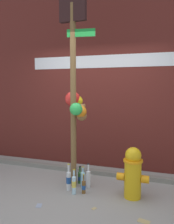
{
  "coord_description": "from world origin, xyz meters",
  "views": [
    {
      "loc": [
        1.28,
        -3.04,
        1.64
      ],
      "look_at": [
        0.12,
        0.46,
        1.25
      ],
      "focal_mm": 37.35,
      "sensor_mm": 36.0,
      "label": 1
    }
  ],
  "objects_px": {
    "bottle_4": "(72,176)",
    "bottle_5": "(88,178)",
    "memorial_post": "(75,90)",
    "fire_hydrant": "(133,173)",
    "bottle_7": "(76,171)",
    "bottle_0": "(84,186)",
    "bottle_6": "(83,179)",
    "bottle_3": "(80,177)",
    "bottle_1": "(74,184)",
    "bottle_2": "(69,180)"
  },
  "relations": [
    {
      "from": "bottle_4",
      "to": "bottle_5",
      "type": "bearing_deg",
      "value": -14.06
    },
    {
      "from": "bottle_4",
      "to": "bottle_0",
      "type": "bearing_deg",
      "value": -43.83
    },
    {
      "from": "memorial_post",
      "to": "bottle_2",
      "type": "bearing_deg",
      "value": -97.69
    },
    {
      "from": "bottle_0",
      "to": "bottle_7",
      "type": "bearing_deg",
      "value": 122.78
    },
    {
      "from": "bottle_1",
      "to": "bottle_6",
      "type": "bearing_deg",
      "value": 79.84
    },
    {
      "from": "bottle_1",
      "to": "bottle_7",
      "type": "relative_size",
      "value": 1.27
    },
    {
      "from": "memorial_post",
      "to": "fire_hydrant",
      "type": "height_order",
      "value": "memorial_post"
    },
    {
      "from": "fire_hydrant",
      "to": "bottle_0",
      "type": "distance_m",
      "value": 0.79
    },
    {
      "from": "memorial_post",
      "to": "bottle_7",
      "type": "relative_size",
      "value": 9.74
    },
    {
      "from": "bottle_0",
      "to": "bottle_3",
      "type": "height_order",
      "value": "bottle_0"
    },
    {
      "from": "fire_hydrant",
      "to": "bottle_0",
      "type": "xyz_separation_m",
      "value": [
        -0.74,
        -0.1,
        -0.27
      ]
    },
    {
      "from": "bottle_1",
      "to": "bottle_3",
      "type": "xyz_separation_m",
      "value": [
        -0.05,
        0.41,
        -0.05
      ]
    },
    {
      "from": "bottle_0",
      "to": "bottle_7",
      "type": "height_order",
      "value": "bottle_7"
    },
    {
      "from": "bottle_2",
      "to": "bottle_3",
      "type": "height_order",
      "value": "bottle_2"
    },
    {
      "from": "bottle_3",
      "to": "bottle_6",
      "type": "height_order",
      "value": "bottle_6"
    },
    {
      "from": "bottle_3",
      "to": "bottle_7",
      "type": "height_order",
      "value": "bottle_7"
    },
    {
      "from": "fire_hydrant",
      "to": "bottle_6",
      "type": "height_order",
      "value": "fire_hydrant"
    },
    {
      "from": "bottle_4",
      "to": "bottle_3",
      "type": "bearing_deg",
      "value": 23.13
    },
    {
      "from": "bottle_4",
      "to": "bottle_6",
      "type": "relative_size",
      "value": 0.88
    },
    {
      "from": "bottle_0",
      "to": "bottle_4",
      "type": "relative_size",
      "value": 0.99
    },
    {
      "from": "memorial_post",
      "to": "bottle_1",
      "type": "relative_size",
      "value": 7.68
    },
    {
      "from": "bottle_0",
      "to": "bottle_3",
      "type": "xyz_separation_m",
      "value": [
        -0.19,
        0.34,
        0.0
      ]
    },
    {
      "from": "bottle_4",
      "to": "bottle_6",
      "type": "height_order",
      "value": "bottle_6"
    },
    {
      "from": "bottle_1",
      "to": "bottle_5",
      "type": "xyz_separation_m",
      "value": [
        0.14,
        0.28,
        0.0
      ]
    },
    {
      "from": "bottle_4",
      "to": "bottle_7",
      "type": "distance_m",
      "value": 0.24
    },
    {
      "from": "bottle_0",
      "to": "bottle_2",
      "type": "xyz_separation_m",
      "value": [
        -0.27,
        0.03,
        0.06
      ]
    },
    {
      "from": "bottle_1",
      "to": "bottle_5",
      "type": "height_order",
      "value": "bottle_5"
    },
    {
      "from": "bottle_6",
      "to": "bottle_5",
      "type": "bearing_deg",
      "value": 7.76
    },
    {
      "from": "bottle_6",
      "to": "bottle_7",
      "type": "height_order",
      "value": "bottle_6"
    },
    {
      "from": "bottle_0",
      "to": "bottle_1",
      "type": "bearing_deg",
      "value": -153.7
    },
    {
      "from": "memorial_post",
      "to": "bottle_5",
      "type": "bearing_deg",
      "value": -9.82
    },
    {
      "from": "bottle_2",
      "to": "bottle_4",
      "type": "distance_m",
      "value": 0.27
    },
    {
      "from": "fire_hydrant",
      "to": "bottle_5",
      "type": "height_order",
      "value": "fire_hydrant"
    },
    {
      "from": "bottle_3",
      "to": "bottle_6",
      "type": "distance_m",
      "value": 0.18
    },
    {
      "from": "bottle_0",
      "to": "bottle_6",
      "type": "relative_size",
      "value": 0.88
    },
    {
      "from": "memorial_post",
      "to": "bottle_2",
      "type": "height_order",
      "value": "memorial_post"
    },
    {
      "from": "bottle_0",
      "to": "bottle_7",
      "type": "distance_m",
      "value": 0.63
    },
    {
      "from": "fire_hydrant",
      "to": "bottle_4",
      "type": "height_order",
      "value": "fire_hydrant"
    },
    {
      "from": "memorial_post",
      "to": "bottle_1",
      "type": "xyz_separation_m",
      "value": [
        0.1,
        -0.32,
        -1.44
      ]
    },
    {
      "from": "bottle_1",
      "to": "bottle_3",
      "type": "relative_size",
      "value": 1.32
    },
    {
      "from": "bottle_0",
      "to": "bottle_5",
      "type": "bearing_deg",
      "value": 88.42
    },
    {
      "from": "bottle_2",
      "to": "bottle_3",
      "type": "distance_m",
      "value": 0.33
    },
    {
      "from": "bottle_5",
      "to": "bottle_0",
      "type": "bearing_deg",
      "value": -91.58
    },
    {
      "from": "bottle_2",
      "to": "bottle_4",
      "type": "xyz_separation_m",
      "value": [
        -0.04,
        0.26,
        -0.05
      ]
    },
    {
      "from": "bottle_1",
      "to": "bottle_2",
      "type": "xyz_separation_m",
      "value": [
        -0.13,
        0.1,
        0.01
      ]
    },
    {
      "from": "bottle_1",
      "to": "bottle_6",
      "type": "distance_m",
      "value": 0.27
    },
    {
      "from": "bottle_6",
      "to": "bottle_3",
      "type": "bearing_deg",
      "value": 126.2
    },
    {
      "from": "bottle_1",
      "to": "bottle_7",
      "type": "bearing_deg",
      "value": 109.22
    },
    {
      "from": "bottle_2",
      "to": "bottle_4",
      "type": "relative_size",
      "value": 1.39
    },
    {
      "from": "bottle_5",
      "to": "bottle_6",
      "type": "xyz_separation_m",
      "value": [
        -0.09,
        -0.01,
        -0.02
      ]
    }
  ]
}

